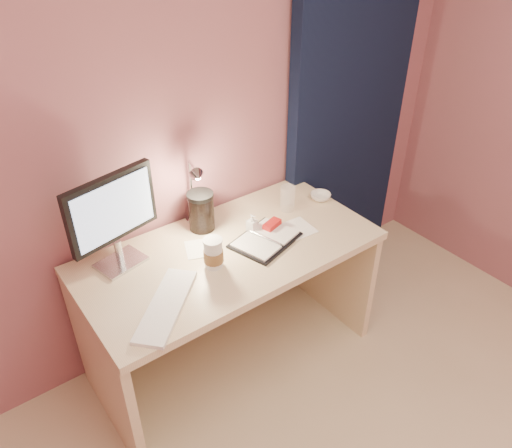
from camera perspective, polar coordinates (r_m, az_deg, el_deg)
room at (r=2.89m, az=9.32°, el=13.59°), size 3.50×3.50×3.50m
desk at (r=2.52m, az=-3.87°, el=-6.16°), size 1.40×0.70×0.73m
monitor at (r=2.17m, az=-16.17°, el=1.12°), size 0.41×0.19×0.45m
keyboard at (r=2.05m, az=-10.22°, el=-9.15°), size 0.41×0.39×0.02m
planner at (r=2.37m, az=1.13°, el=-1.64°), size 0.36×0.31×0.05m
paper_a at (r=2.37m, az=0.39°, el=-1.93°), size 0.23×0.23×0.00m
paper_b at (r=2.46m, az=4.65°, el=-0.55°), size 0.17×0.17×0.00m
paper_c at (r=2.34m, az=-6.26°, el=-2.78°), size 0.19×0.19×0.00m
coffee_cup at (r=2.19m, az=-4.90°, el=-3.41°), size 0.09×0.09×0.14m
clear_cup at (r=2.58m, az=3.63°, el=2.96°), size 0.08×0.08×0.13m
bowl at (r=2.71m, az=7.39°, el=3.14°), size 0.14×0.14×0.03m
lotion_bottle at (r=2.41m, az=-0.47°, el=0.08°), size 0.05×0.05×0.10m
dark_jar at (r=2.43m, az=-6.27°, el=1.27°), size 0.12×0.12×0.18m
product_box at (r=2.53m, az=-6.12°, el=2.21°), size 0.10×0.09×0.13m
desk_lamp at (r=2.37m, az=-5.90°, el=4.21°), size 0.12×0.22×0.36m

